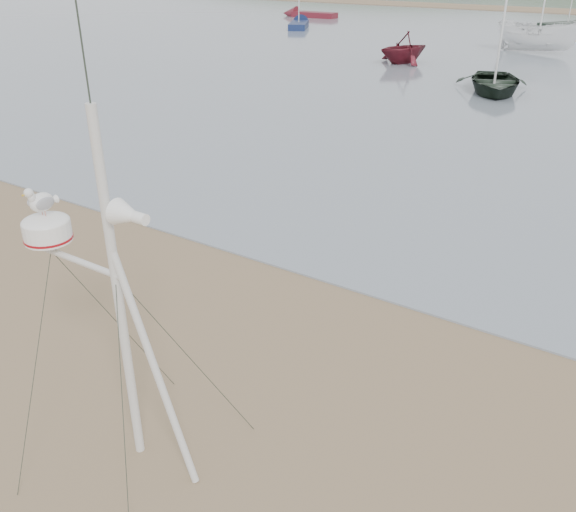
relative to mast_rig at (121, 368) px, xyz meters
The scene contains 7 objects.
ground 1.95m from the mast_rig, 123.11° to the left, with size 560.00×560.00×0.00m, color #7A6146.
mast_rig is the anchor object (origin of this frame).
boat_dark 24.86m from the mast_rig, 96.61° to the left, with size 3.25×0.94×4.55m, color black.
boat_red 31.55m from the mast_rig, 107.88° to the left, with size 2.85×1.74×3.31m, color maroon.
boat_white 38.68m from the mast_rig, 96.41° to the left, with size 2.00×2.05×5.31m, color white.
dinghy_red_far 58.53m from the mast_rig, 120.38° to the left, with size 5.90×1.66×1.42m.
sailboat_blue_near 49.66m from the mast_rig, 120.18° to the left, with size 3.80×5.61×5.63m.
Camera 1 is at (5.73, -5.03, 5.76)m, focal length 38.00 mm.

